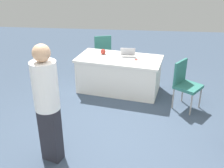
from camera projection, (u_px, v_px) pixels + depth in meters
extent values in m
plane|color=#3D4C60|center=(112.00, 134.00, 4.51)|extent=(14.40, 14.40, 0.00)
cube|color=silver|center=(119.00, 59.00, 5.72)|extent=(1.92, 1.22, 0.05)
cube|color=silver|center=(119.00, 75.00, 5.88)|extent=(1.85, 1.17, 0.71)
cylinder|color=#9E9993|center=(94.00, 59.00, 7.18)|extent=(0.03, 0.03, 0.45)
cylinder|color=#9E9993|center=(108.00, 58.00, 7.25)|extent=(0.03, 0.03, 0.45)
cylinder|color=#9E9993|center=(96.00, 64.00, 6.84)|extent=(0.03, 0.03, 0.45)
cylinder|color=#9E9993|center=(110.00, 63.00, 6.91)|extent=(0.03, 0.03, 0.45)
cube|color=#2D7066|center=(102.00, 52.00, 6.93)|extent=(0.55, 0.55, 0.06)
cube|color=#2D7066|center=(103.00, 45.00, 6.65)|extent=(0.41, 0.17, 0.45)
cylinder|color=#9E9993|center=(200.00, 98.00, 5.23)|extent=(0.03, 0.03, 0.43)
cylinder|color=#9E9993|center=(191.00, 105.00, 4.97)|extent=(0.03, 0.03, 0.43)
cylinder|color=#9E9993|center=(183.00, 92.00, 5.45)|extent=(0.03, 0.03, 0.43)
cylinder|color=#9E9993|center=(173.00, 98.00, 5.20)|extent=(0.03, 0.03, 0.43)
cube|color=#2D7066|center=(188.00, 87.00, 5.11)|extent=(0.61, 0.61, 0.06)
cube|color=#2D7066|center=(180.00, 72.00, 5.12)|extent=(0.28, 0.36, 0.45)
cube|color=#26262D|center=(51.00, 134.00, 3.80)|extent=(0.32, 0.26, 0.85)
cylinder|color=white|center=(45.00, 86.00, 3.47)|extent=(0.43, 0.43, 0.67)
sphere|color=tan|center=(41.00, 53.00, 3.28)|extent=(0.23, 0.23, 0.23)
cube|color=silver|center=(127.00, 59.00, 5.64)|extent=(0.32, 0.22, 0.02)
cube|color=#B7B7BC|center=(128.00, 52.00, 5.72)|extent=(0.31, 0.08, 0.19)
sphere|color=#B2382D|center=(103.00, 52.00, 5.91)|extent=(0.11, 0.11, 0.11)
cube|color=red|center=(133.00, 60.00, 5.58)|extent=(0.18, 0.04, 0.01)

